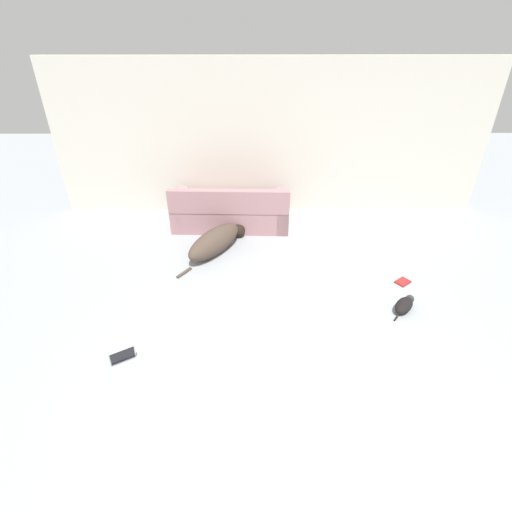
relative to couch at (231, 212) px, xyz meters
name	(u,v)px	position (x,y,z in m)	size (l,w,h in m)	color
ground_plane	(287,421)	(0.72, -4.00, -0.27)	(20.00, 20.00, 0.00)	#999EA3
wall_back	(271,140)	(0.72, 0.67, 1.08)	(7.69, 0.06, 2.70)	beige
couch	(231,212)	(0.00, 0.00, 0.00)	(2.05, 0.92, 0.81)	#A3757A
dog	(216,241)	(-0.20, -0.90, -0.07)	(1.03, 1.40, 0.41)	#4C3D33
cat	(404,305)	(2.36, -2.35, -0.19)	(0.40, 0.46, 0.16)	black
laptop_open	(124,361)	(-1.02, -3.29, -0.19)	(0.37, 0.36, 0.22)	#B7B7BC
book_red	(403,282)	(2.54, -1.76, -0.25)	(0.25, 0.24, 0.02)	maroon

